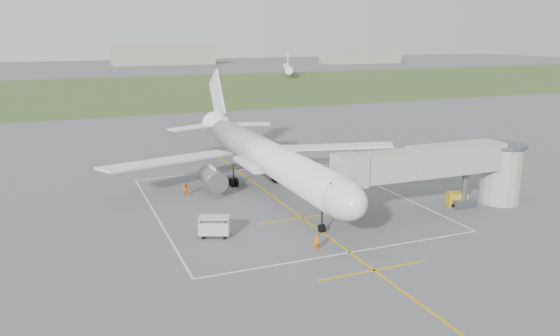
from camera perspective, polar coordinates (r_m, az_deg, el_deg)
name	(u,v)px	position (r m, az deg, el deg)	size (l,w,h in m)	color
ground	(268,193)	(65.95, -1.28, -2.60)	(700.00, 700.00, 0.00)	#59595B
grass_strip	(128,91)	(191.30, -15.58, 7.81)	(700.00, 120.00, 0.02)	#3D5826
apron_markings	(287,206)	(60.80, 0.70, -4.03)	(28.20, 60.00, 0.01)	#CD980C
airliner	(265,156)	(65.52, -1.54, 1.26)	(38.93, 46.75, 13.52)	white
jet_bridge	(450,168)	(61.18, 17.31, 0.05)	(23.40, 5.00, 7.20)	gray
gpu_unit	(457,199)	(63.91, 18.02, -3.12)	(2.42, 2.05, 1.55)	#BB9917
baggage_cart	(214,226)	(52.12, -6.88, -6.08)	(3.27, 2.66, 1.97)	silver
ramp_worker_nose	(317,242)	(48.63, 3.88, -7.76)	(0.59, 0.39, 1.63)	#DD5F06
ramp_worker_wing	(186,189)	(65.68, -9.81, -2.17)	(0.76, 0.59, 1.55)	#FB5E07
distant_hangars	(65,59)	(324.56, -21.56, 10.59)	(345.00, 49.00, 12.00)	gray
distant_aircraft	(88,73)	(228.35, -19.38, 9.35)	(184.79, 33.15, 8.85)	white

